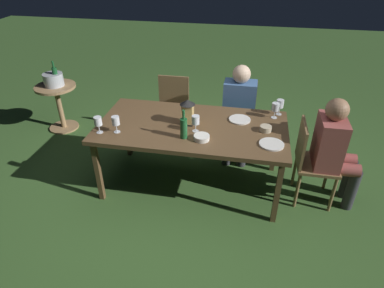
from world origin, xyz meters
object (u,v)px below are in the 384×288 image
at_px(wine_glass_b, 280,104).
at_px(plate_a, 240,120).
at_px(plate_b, 272,144).
at_px(side_table, 58,100).
at_px(chair_head_near, 310,159).
at_px(lantern_centerpiece, 188,111).
at_px(chair_side_left_b, 172,107).
at_px(chair_side_left_a, 239,113).
at_px(dining_table, 192,130).
at_px(wine_glass_e, 196,121).
at_px(green_bottle_on_table, 184,128).
at_px(wine_glass_c, 116,121).
at_px(bowl_olives, 202,137).
at_px(ice_bucket, 53,79).
at_px(person_in_blue, 239,109).
at_px(bowl_bread, 266,128).
at_px(person_in_rust, 334,148).
at_px(wine_glass_a, 275,108).
at_px(wine_glass_d, 98,122).

height_order(wine_glass_b, plate_a, wine_glass_b).
distance_m(plate_b, side_table, 3.10).
distance_m(chair_head_near, lantern_centerpiece, 1.32).
height_order(chair_side_left_b, plate_a, chair_side_left_b).
relative_size(chair_head_near, plate_a, 3.86).
relative_size(chair_head_near, chair_side_left_a, 1.00).
bearing_deg(dining_table, wine_glass_e, 117.18).
bearing_deg(green_bottle_on_table, plate_b, -178.53).
relative_size(dining_table, lantern_centerpiece, 7.24).
height_order(wine_glass_c, wine_glass_e, same).
bearing_deg(bowl_olives, wine_glass_e, -59.99).
bearing_deg(side_table, ice_bucket, 180.00).
relative_size(dining_table, person_in_blue, 1.67).
height_order(wine_glass_b, bowl_bread, wine_glass_b).
bearing_deg(person_in_rust, plate_a, -12.33).
bearing_deg(side_table, wine_glass_e, 154.33).
bearing_deg(bowl_olives, person_in_blue, -107.04).
height_order(person_in_blue, wine_glass_b, person_in_blue).
bearing_deg(person_in_blue, chair_side_left_b, -12.75).
relative_size(wine_glass_b, ice_bucket, 0.49).
height_order(chair_head_near, wine_glass_e, wine_glass_e).
relative_size(wine_glass_a, bowl_olives, 1.12).
height_order(lantern_centerpiece, wine_glass_a, lantern_centerpiece).
bearing_deg(ice_bucket, chair_side_left_b, 179.20).
bearing_deg(wine_glass_a, lantern_centerpiece, 18.70).
distance_m(chair_head_near, ice_bucket, 3.41).
relative_size(lantern_centerpiece, wine_glass_a, 1.57).
relative_size(side_table, ice_bucket, 1.90).
height_order(dining_table, wine_glass_a, wine_glass_a).
xyz_separation_m(chair_side_left_b, wine_glass_b, (-1.30, 0.47, 0.38)).
relative_size(person_in_rust, chair_side_left_a, 1.32).
distance_m(chair_side_left_a, plate_b, 1.21).
distance_m(green_bottle_on_table, plate_b, 0.83).
relative_size(wine_glass_b, wine_glass_d, 1.00).
relative_size(person_in_blue, wine_glass_e, 6.80).
bearing_deg(bowl_olives, lantern_centerpiece, -56.34).
distance_m(chair_head_near, side_table, 3.40).
height_order(wine_glass_c, plate_b, wine_glass_c).
bearing_deg(plate_a, bowl_olives, 54.49).
bearing_deg(wine_glass_b, side_table, -9.56).
bearing_deg(chair_head_near, wine_glass_c, 8.01).
relative_size(chair_side_left_a, lantern_centerpiece, 3.28).
xyz_separation_m(wine_glass_a, plate_a, (0.35, 0.12, -0.11)).
bearing_deg(plate_a, wine_glass_c, 22.03).
relative_size(wine_glass_a, wine_glass_e, 1.00).
bearing_deg(lantern_centerpiece, wine_glass_d, 22.74).
height_order(lantern_centerpiece, ice_bucket, lantern_centerpiece).
distance_m(wine_glass_e, plate_a, 0.53).
relative_size(chair_head_near, plate_b, 3.79).
xyz_separation_m(chair_side_left_a, wine_glass_b, (-0.44, 0.47, 0.38)).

